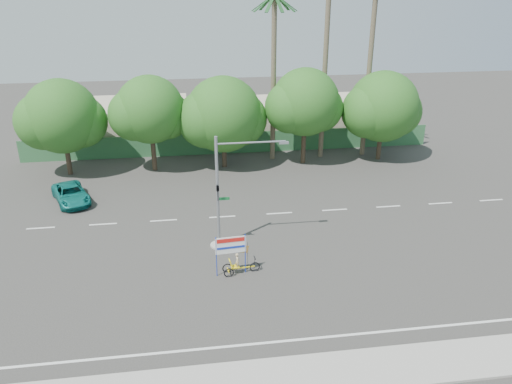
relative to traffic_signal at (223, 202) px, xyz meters
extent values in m
plane|color=#33302D|center=(2.20, -3.98, -2.92)|extent=(120.00, 120.00, 0.00)
cube|color=gray|center=(2.20, -11.48, -2.86)|extent=(50.00, 2.40, 0.12)
cube|color=#336B3D|center=(2.20, 17.52, -1.92)|extent=(38.00, 0.08, 2.00)
cube|color=#BDAF96|center=(-7.80, 22.02, -0.92)|extent=(12.00, 8.00, 4.00)
cube|color=#BDAF96|center=(10.20, 22.02, -1.12)|extent=(14.00, 8.00, 3.60)
cylinder|color=#473828|center=(-11.80, 14.02, -1.16)|extent=(0.40, 0.40, 3.52)
sphere|color=#24581A|center=(-11.80, 14.02, 2.04)|extent=(6.00, 6.00, 6.00)
sphere|color=#24581A|center=(-10.45, 14.32, 1.48)|extent=(4.32, 4.32, 4.32)
sphere|color=#24581A|center=(-13.15, 13.77, 1.72)|extent=(4.56, 4.56, 4.56)
cylinder|color=#473828|center=(-4.80, 14.02, -1.05)|extent=(0.40, 0.40, 3.74)
sphere|color=#24581A|center=(-4.80, 14.02, 2.35)|extent=(5.60, 5.60, 5.60)
sphere|color=#24581A|center=(-3.54, 14.32, 1.76)|extent=(4.03, 4.03, 4.03)
sphere|color=#24581A|center=(-6.06, 13.77, 2.01)|extent=(4.26, 4.26, 4.26)
cylinder|color=#473828|center=(1.20, 14.02, -1.27)|extent=(0.40, 0.40, 3.30)
sphere|color=#24581A|center=(1.20, 14.02, 1.73)|extent=(6.40, 6.40, 6.40)
sphere|color=#24581A|center=(2.64, 14.32, 1.21)|extent=(4.61, 4.61, 4.61)
sphere|color=#24581A|center=(-0.24, 13.77, 1.43)|extent=(4.86, 4.86, 4.86)
cylinder|color=#473828|center=(8.20, 14.02, -0.98)|extent=(0.40, 0.40, 3.87)
sphere|color=#24581A|center=(8.20, 14.02, 2.54)|extent=(5.80, 5.80, 5.80)
sphere|color=#24581A|center=(9.50, 14.32, 1.92)|extent=(4.18, 4.18, 4.18)
sphere|color=#24581A|center=(6.89, 13.77, 2.19)|extent=(4.41, 4.41, 4.41)
cylinder|color=#473828|center=(15.20, 14.02, -1.20)|extent=(0.40, 0.40, 3.43)
sphere|color=#24581A|center=(15.20, 14.02, 1.92)|extent=(6.20, 6.20, 6.20)
sphere|color=#24581A|center=(16.59, 14.32, 1.37)|extent=(4.46, 4.46, 4.46)
sphere|color=#24581A|center=(13.80, 13.77, 1.61)|extent=(4.71, 4.71, 4.71)
cylinder|color=#70604C|center=(10.20, 15.52, 5.58)|extent=(0.44, 0.44, 17.00)
cylinder|color=#70604C|center=(14.20, 15.52, 4.58)|extent=(0.44, 0.44, 15.00)
cylinder|color=#70604C|center=(5.70, 15.52, 4.08)|extent=(0.44, 0.44, 14.00)
cube|color=#1C4C21|center=(6.64, 15.52, 10.42)|extent=(1.91, 0.28, 1.36)
cube|color=#1C4C21|center=(6.42, 16.12, 10.42)|extent=(1.65, 1.44, 1.36)
cube|color=#1C4C21|center=(5.86, 16.44, 10.42)|extent=(0.61, 1.93, 1.36)
cube|color=#1C4C21|center=(5.23, 16.33, 10.42)|extent=(1.20, 1.80, 1.36)
cube|color=#1C4C21|center=(4.81, 15.84, 10.42)|extent=(1.89, 0.92, 1.36)
cube|color=#1C4C21|center=(4.81, 15.19, 10.42)|extent=(1.89, 0.92, 1.36)
cube|color=#1C4C21|center=(5.23, 14.70, 10.42)|extent=(1.20, 1.80, 1.36)
cube|color=#1C4C21|center=(5.86, 14.59, 10.42)|extent=(0.61, 1.93, 1.36)
cube|color=#1C4C21|center=(6.42, 14.91, 10.42)|extent=(1.65, 1.44, 1.36)
cylinder|color=gray|center=(-0.30, 0.02, -2.87)|extent=(1.10, 1.10, 0.10)
cylinder|color=gray|center=(-0.30, 0.02, 0.58)|extent=(0.18, 0.18, 7.00)
cylinder|color=gray|center=(1.70, 0.02, 3.63)|extent=(4.00, 0.10, 0.10)
cube|color=gray|center=(3.60, 0.02, 3.53)|extent=(0.55, 0.20, 0.12)
imported|color=black|center=(-0.30, -0.20, 0.68)|extent=(0.16, 0.20, 1.00)
cube|color=#14662D|center=(0.05, 0.02, 0.23)|extent=(0.70, 0.04, 0.18)
torus|color=black|center=(1.46, -3.15, -2.65)|extent=(0.61, 0.12, 0.61)
torus|color=black|center=(-0.07, -3.03, -2.67)|extent=(0.57, 0.11, 0.57)
torus|color=black|center=(-0.03, -3.53, -2.67)|extent=(0.57, 0.11, 0.57)
cube|color=yellow|center=(0.70, -3.22, -2.60)|extent=(1.52, 0.19, 0.05)
cube|color=yellow|center=(-0.05, -3.28, -2.65)|extent=(0.10, 0.54, 0.04)
cube|color=yellow|center=(0.35, -3.25, -2.47)|extent=(0.48, 0.41, 0.05)
cube|color=yellow|center=(0.11, -3.27, -2.22)|extent=(0.23, 0.39, 0.48)
cylinder|color=black|center=(1.46, -3.15, -2.29)|extent=(0.03, 0.03, 0.49)
cube|color=black|center=(1.46, -3.15, -2.05)|extent=(0.07, 0.40, 0.04)
imported|color=#CCB284|center=(0.48, -3.24, -2.13)|extent=(0.26, 0.37, 0.96)
cylinder|color=#1A36C7|center=(-0.68, -3.34, -1.71)|extent=(0.05, 0.05, 2.41)
cylinder|color=#1A36C7|center=(0.93, -3.20, -1.71)|extent=(0.05, 0.05, 2.41)
cube|color=white|center=(0.13, -3.27, -1.09)|extent=(1.69, 0.19, 0.98)
cube|color=red|center=(0.13, -3.30, -0.78)|extent=(1.51, 0.15, 0.23)
cube|color=#1A36C7|center=(0.13, -3.30, -1.22)|extent=(1.51, 0.15, 0.13)
cylinder|color=black|center=(1.06, -3.18, -1.98)|extent=(0.02, 0.02, 1.88)
cube|color=red|center=(0.75, -3.21, -1.40)|extent=(0.79, 0.09, 0.59)
imported|color=#0F6C66|center=(-10.55, 8.05, -2.29)|extent=(3.70, 5.02, 1.27)
camera|label=1|loc=(-1.85, -26.93, 12.24)|focal=35.00mm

